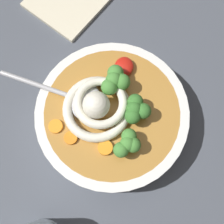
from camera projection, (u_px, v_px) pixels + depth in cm
name	position (u px, v px, depth cm)	size (l,w,h in cm)	color
table_slab	(132.00, 111.00, 53.26)	(102.11, 102.11, 3.79)	#474C56
soup_bowl	(112.00, 117.00, 47.77)	(25.05, 25.05, 6.05)	white
noodle_pile	(98.00, 106.00, 43.64)	(12.06, 11.83, 4.85)	silver
soup_spoon	(78.00, 99.00, 44.72)	(6.59, 17.52, 1.60)	#B7B7BC
chili_sauce_dollop	(124.00, 67.00, 46.29)	(3.51, 3.16, 1.58)	red
broccoli_floret_right	(115.00, 80.00, 43.73)	(5.12, 4.41, 4.05)	#7A9E60
broccoli_floret_far	(136.00, 110.00, 42.56)	(4.85, 4.18, 3.84)	#7A9E60
broccoli_floret_center	(126.00, 143.00, 41.25)	(4.61, 3.96, 3.64)	#7A9E60
carrot_slice_rear	(105.00, 148.00, 43.01)	(2.32, 2.32, 0.72)	orange
carrot_slice_left	(56.00, 126.00, 44.08)	(2.25, 2.25, 0.45)	orange
carrot_slice_front	(71.00, 138.00, 43.52)	(2.09, 2.09, 0.53)	orange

